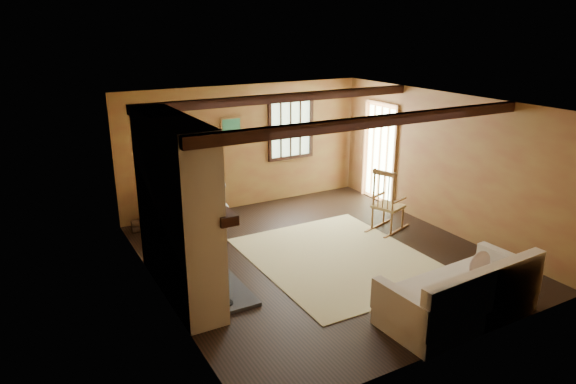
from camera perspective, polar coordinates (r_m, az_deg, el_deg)
ground at (r=8.16m, az=3.61°, el=-7.11°), size 5.50×5.50×0.00m
room_envelope at (r=7.93m, az=4.19°, el=4.67°), size 5.02×5.52×2.44m
fireplace at (r=6.86m, az=-12.07°, el=-2.52°), size 1.02×2.30×2.40m
rug at (r=8.11m, az=5.58°, el=-7.31°), size 2.50×3.00×0.01m
rocking_chair at (r=9.13m, az=10.96°, el=-1.39°), size 0.91×0.66×1.13m
sofa at (r=6.76m, az=18.73°, el=-11.01°), size 2.08×1.01×0.82m
firewood_pile at (r=9.42m, az=-15.14°, el=-3.42°), size 0.62×0.11×0.23m
laundry_basket at (r=9.61m, az=-8.26°, el=-2.28°), size 0.55×0.45×0.30m
basket_pillow at (r=9.53m, az=-8.33°, el=-0.87°), size 0.48×0.43×0.20m
armchair at (r=9.30m, az=-11.79°, el=-1.59°), size 1.14×1.15×0.79m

